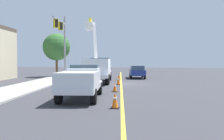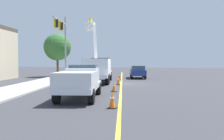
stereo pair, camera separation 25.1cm
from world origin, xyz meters
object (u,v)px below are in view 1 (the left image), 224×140
(utility_bucket_truck, at_px, (98,67))
(traffic_cone_trailing, at_px, (119,76))
(traffic_cone_leading, at_px, (115,100))
(traffic_cone_mid_front, at_px, (115,87))
(service_pickup_truck, at_px, (81,81))
(traffic_cone_mid_rear, at_px, (118,80))
(traffic_signal_mast, at_px, (62,36))
(passing_minivan, at_px, (137,71))

(utility_bucket_truck, bearing_deg, traffic_cone_trailing, -17.49)
(utility_bucket_truck, relative_size, traffic_cone_trailing, 10.01)
(traffic_cone_leading, height_order, traffic_cone_mid_front, traffic_cone_leading)
(traffic_cone_leading, height_order, traffic_cone_trailing, traffic_cone_trailing)
(service_pickup_truck, distance_m, traffic_cone_mid_rear, 8.94)
(service_pickup_truck, bearing_deg, traffic_cone_mid_rear, -3.70)
(utility_bucket_truck, bearing_deg, service_pickup_truck, -169.38)
(traffic_signal_mast, bearing_deg, traffic_cone_leading, -148.25)
(traffic_cone_leading, distance_m, traffic_cone_mid_front, 6.32)
(traffic_cone_mid_rear, relative_size, traffic_cone_trailing, 1.03)
(traffic_cone_trailing, xyz_separation_m, traffic_signal_mast, (-2.04, 6.70, 4.90))
(service_pickup_truck, xyz_separation_m, traffic_signal_mast, (13.67, 7.38, 4.20))
(utility_bucket_truck, xyz_separation_m, traffic_cone_trailing, (4.51, -1.42, -1.20))
(utility_bucket_truck, bearing_deg, passing_minivan, -26.24)
(service_pickup_truck, height_order, traffic_cone_trailing, service_pickup_truck)
(utility_bucket_truck, height_order, traffic_cone_mid_rear, utility_bucket_truck)
(traffic_cone_trailing, bearing_deg, traffic_cone_leading, -169.76)
(passing_minivan, distance_m, traffic_cone_mid_front, 14.45)
(traffic_cone_mid_rear, height_order, traffic_cone_trailing, traffic_cone_mid_rear)
(traffic_cone_trailing, distance_m, traffic_signal_mast, 8.55)
(traffic_cone_mid_rear, distance_m, traffic_cone_trailing, 6.93)
(passing_minivan, height_order, traffic_cone_mid_front, passing_minivan)
(passing_minivan, relative_size, traffic_cone_mid_front, 7.14)
(service_pickup_truck, relative_size, traffic_signal_mast, 0.74)
(utility_bucket_truck, height_order, traffic_cone_mid_front, utility_bucket_truck)
(passing_minivan, relative_size, traffic_signal_mast, 0.63)
(traffic_cone_leading, distance_m, traffic_signal_mast, 19.61)
(traffic_cone_mid_front, bearing_deg, service_pickup_truck, 160.64)
(service_pickup_truck, distance_m, traffic_cone_mid_front, 4.01)
(traffic_cone_mid_front, distance_m, traffic_cone_mid_rear, 5.23)
(traffic_cone_leading, bearing_deg, passing_minivan, 3.55)
(utility_bucket_truck, xyz_separation_m, traffic_cone_mid_front, (-7.49, -3.40, -1.27))
(traffic_cone_mid_front, relative_size, traffic_signal_mast, 0.09)
(passing_minivan, xyz_separation_m, traffic_cone_mid_front, (-14.44, 0.02, -0.62))
(utility_bucket_truck, height_order, service_pickup_truck, utility_bucket_truck)
(passing_minivan, bearing_deg, traffic_cone_leading, -176.45)
(utility_bucket_truck, distance_m, traffic_cone_mid_front, 8.32)
(service_pickup_truck, relative_size, traffic_cone_trailing, 6.92)
(traffic_cone_leading, distance_m, traffic_cone_mid_rear, 11.54)
(utility_bucket_truck, height_order, traffic_cone_leading, utility_bucket_truck)
(traffic_cone_mid_rear, bearing_deg, traffic_cone_trailing, 10.44)
(passing_minivan, relative_size, traffic_cone_trailing, 5.95)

